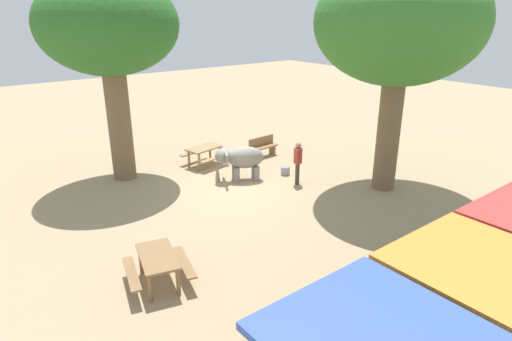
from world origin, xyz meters
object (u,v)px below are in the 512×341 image
Objects in this scene: person_handler at (298,160)px; shade_tree_main at (400,24)px; picnic_table_far at (158,262)px; market_stall_orange at (470,334)px; feed_bucket at (285,171)px; elephant at (240,159)px; shade_tree_secondary at (109,29)px; picnic_table_near at (205,152)px; wooden_bench at (263,146)px.

person_handler is 5.73m from shade_tree_main.
market_stall_orange is (-2.76, 5.99, 0.55)m from picnic_table_far.
person_handler is 9.63m from market_stall_orange.
shade_tree_main reaches higher than feed_bucket.
market_stall_orange reaches higher than elephant.
market_stall_orange is (2.76, 10.28, 0.30)m from elephant.
shade_tree_secondary reaches higher than picnic_table_near.
feed_bucket is (-4.50, -9.65, -0.98)m from market_stall_orange.
picnic_table_far is at bearing 65.03° from elephant.
person_handler is (-1.45, 1.62, 0.11)m from elephant.
person_handler is at bearing -54.15° from picnic_table_far.
shade_tree_main is at bearing -135.02° from market_stall_orange.
wooden_bench is at bearing 167.35° from shade_tree_secondary.
shade_tree_main reaches higher than market_stall_orange.
shade_tree_main reaches higher than picnic_table_far.
picnic_table_near is at bearing -56.64° from feed_bucket.
picnic_table_near and picnic_table_far have the same top height.
feed_bucket is at bearing 69.93° from wooden_bench.
elephant is at bearing 2.02° from person_handler.
shade_tree_main is 4.48× the size of picnic_table_near.
feed_bucket is (-7.26, -3.66, -0.43)m from picnic_table_far.
feed_bucket is (-1.74, 0.62, -0.68)m from elephant.
shade_tree_secondary is 20.63× the size of feed_bucket.
picnic_table_near is at bearing -17.21° from person_handler.
shade_tree_main is 6.72m from feed_bucket.
wooden_bench is (-0.99, -3.30, -0.48)m from person_handler.
wooden_bench is 9.94m from picnic_table_far.
feed_bucket is (0.70, 2.31, -0.31)m from wooden_bench.
elephant is 0.73× the size of market_stall_orange.
shade_tree_secondary is at bearing -43.97° from shade_tree_main.
picnic_table_near is 3.52m from feed_bucket.
shade_tree_secondary is 4.06× the size of picnic_table_far.
shade_tree_secondary is 13.99m from market_stall_orange.
wooden_bench is 0.56× the size of market_stall_orange.
picnic_table_far reaches higher than feed_bucket.
person_handler is 4.50× the size of feed_bucket.
shade_tree_secondary reaches higher than elephant.
elephant is 1.01× the size of picnic_table_far.
wooden_bench is at bearing -56.52° from person_handler.
picnic_table_near is at bearing -16.50° from wooden_bench.
person_handler is 3.47m from wooden_bench.
picnic_table_far is (2.12, 7.27, -4.95)m from shade_tree_secondary.
elephant is at bearing 138.66° from shade_tree_secondary.
picnic_table_near is (2.62, -0.62, 0.12)m from wooden_bench.
feed_bucket is at bearing -58.88° from shade_tree_main.
shade_tree_secondary is at bearing -1.35° from picnic_table_far.
shade_tree_main reaches higher than person_handler.
feed_bucket is (-5.14, 3.61, -5.38)m from shade_tree_secondary.
elephant reaches higher than picnic_table_far.
elephant is 6.53m from shade_tree_secondary.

